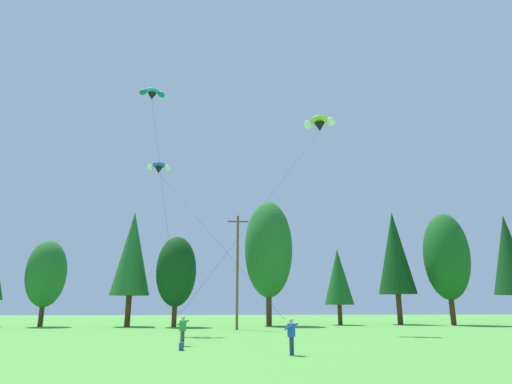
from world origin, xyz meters
name	(u,v)px	position (x,y,z in m)	size (l,w,h in m)	color
treeline_tree_c	(46,273)	(-20.84, 51.12, 5.95)	(4.45, 4.45, 9.83)	#472D19
treeline_tree_d	(132,253)	(-11.11, 50.63, 8.33)	(4.53, 4.53, 13.30)	#472D19
treeline_tree_e	(176,271)	(-5.70, 49.14, 6.13)	(4.54, 4.54, 10.14)	#472D19
treeline_tree_f	(268,249)	(5.25, 51.48, 9.13)	(5.87, 5.87, 15.08)	#472D19
treeline_tree_g	(338,277)	(14.31, 53.04, 5.88)	(3.66, 3.66, 9.38)	#472D19
treeline_tree_h	(395,253)	(22.28, 53.74, 9.11)	(4.80, 4.80, 14.54)	#472D19
treeline_tree_i	(446,256)	(28.02, 51.35, 8.42)	(5.55, 5.55, 13.90)	#472D19
treeline_tree_j	(509,254)	(37.68, 53.17, 8.95)	(4.74, 4.74, 14.29)	#472D19
utility_pole	(237,268)	(1.07, 42.82, 5.99)	(2.20, 0.26, 11.43)	brown
kite_flyer_near	(183,328)	(-2.82, 24.91, 1.00)	(0.73, 0.74, 1.69)	#4C4C51
kite_flyer_mid	(291,333)	(2.74, 19.52, 1.00)	(0.75, 0.76, 1.69)	navy
parafoil_kite_high_lime_white	(319,123)	(8.78, 37.08, 19.72)	(13.51, 13.04, 18.96)	#93D633
parafoil_kite_mid_blue_white	(159,168)	(-6.55, 36.94, 14.67)	(10.13, 17.74, 13.61)	blue
parafoil_kite_far_teal	(152,94)	(-7.91, 38.61, 23.00)	(6.10, 14.16, 22.01)	teal
backpack	(181,346)	(-2.66, 22.33, 0.20)	(0.32, 0.24, 0.40)	#234C89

